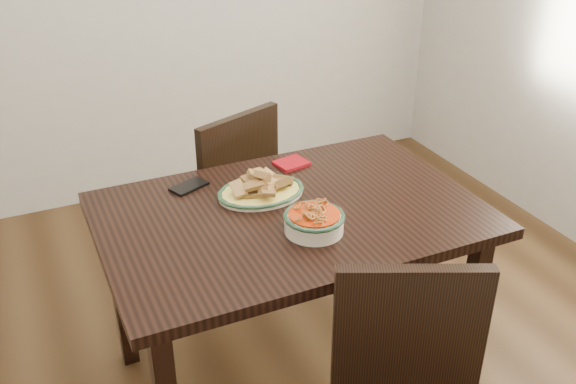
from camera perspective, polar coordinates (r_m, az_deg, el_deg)
name	(u,v)px	position (r m, az deg, el deg)	size (l,w,h in m)	color
floor	(294,368)	(2.67, 0.55, -15.37)	(3.50, 3.50, 0.00)	#372311
dining_table	(290,232)	(2.24, 0.21, -3.60)	(1.29, 0.86, 0.75)	black
chair_far	(225,192)	(2.85, -5.66, 0.02)	(0.55, 0.55, 0.89)	black
fish_plate	(261,184)	(2.27, -2.44, 0.73)	(0.31, 0.24, 0.11)	beige
noodle_bowl	(314,220)	(2.06, 2.34, -2.46)	(0.20, 0.20, 0.08)	#EEE3C9
smartphone	(189,186)	(2.37, -8.78, 0.50)	(0.14, 0.07, 0.01)	black
napkin	(291,163)	(2.51, 0.30, 2.58)	(0.12, 0.10, 0.01)	#9C0B13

